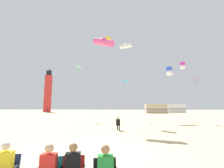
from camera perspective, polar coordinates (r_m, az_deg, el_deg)
name	(u,v)px	position (r m, az deg, el deg)	size (l,w,h in m)	color
ground	(88,153)	(7.62, -8.62, -23.02)	(200.00, 200.00, 0.00)	#D3BC8C
spectator_navy_chair	(2,168)	(4.80, -34.38, -23.25)	(0.39, 0.54, 1.16)	yellow
kite_flyer_standing	(118,123)	(14.01, 2.20, -13.65)	(0.35, 0.52, 1.16)	black
kite_tube_rainbow	(104,42)	(17.54, -3.03, 14.64)	(2.52, 1.84, 9.45)	silver
kite_box_magenta	(183,66)	(30.68, 23.74, 5.99)	(1.56, 1.56, 9.66)	silver
kite_tube_white	(126,46)	(29.61, 4.93, 13.29)	(2.87, 2.68, 13.45)	silver
kite_diamond_scarlet	(194,78)	(28.10, 27.16, 1.92)	(2.26, 2.26, 6.85)	silver
kite_box_blue	(169,71)	(24.45, 19.62, 4.32)	(2.22, 2.22, 7.61)	silver
kite_diamond_lime	(78,69)	(26.28, -11.85, 5.34)	(2.82, 2.37, 8.53)	silver
kite_diamond_cyan	(126,83)	(24.02, 4.94, 0.50)	(1.53, 1.53, 5.93)	silver
kite_box_gold	(108,41)	(23.47, -1.50, 14.90)	(1.64, 1.64, 11.73)	silver
lighthouse_distant	(48,91)	(66.57, -21.76, -2.44)	(2.80, 2.80, 16.80)	red
rv_van_tan	(156,109)	(51.71, 15.28, -8.43)	(6.60, 2.82, 2.80)	#C6B28C
rv_van_white	(175,108)	(59.44, 21.45, -8.08)	(6.58, 2.76, 2.80)	white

